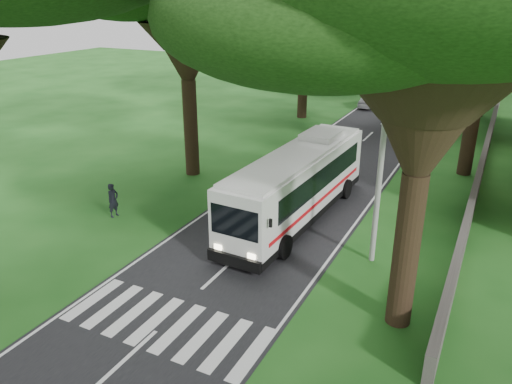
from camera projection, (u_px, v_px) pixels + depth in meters
The scene contains 12 objects.
ground at pixel (195, 296), 19.71m from camera, with size 140.00×140.00×0.00m, color #174915.
road at pixel (365, 140), 40.41m from camera, with size 8.00×120.00×0.04m, color black.
crosswalk at pixel (164, 324), 18.05m from camera, with size 8.00×3.00×0.01m, color silver.
property_wall at pixel (485, 151), 35.60m from camera, with size 0.35×50.00×1.20m, color #383533.
pole_near at pixel (380, 172), 20.82m from camera, with size 1.60×0.24×8.00m.
pole_mid at pixel (445, 92), 37.38m from camera, with size 1.60×0.24×8.00m.
pole_far at pixel (470, 61), 53.94m from camera, with size 1.60×0.24×8.00m.
coach_bus at pixel (298, 183), 25.77m from camera, with size 3.37×12.60×3.68m.
distant_car_a at pixel (368, 100), 51.44m from camera, with size 1.71×4.26×1.45m, color #A1A2A5.
distant_car_b at pixel (415, 77), 65.99m from camera, with size 1.36×3.91×1.29m, color navy.
distant_car_c at pixel (452, 79), 64.68m from camera, with size 1.63×4.02×1.17m, color maroon.
pedestrian at pixel (113, 200), 26.38m from camera, with size 0.67×0.44×1.85m, color black.
Camera 1 is at (9.69, -13.85, 11.21)m, focal length 35.00 mm.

